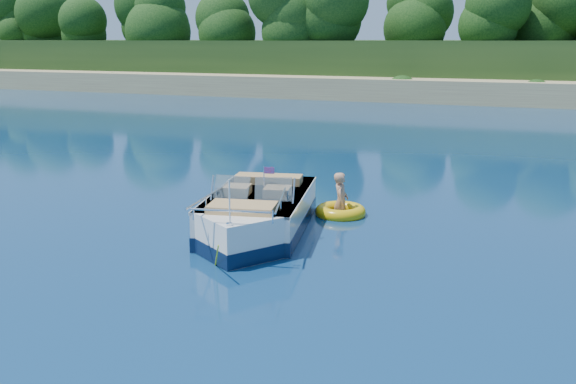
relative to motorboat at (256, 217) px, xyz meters
The scene contains 6 objects.
ground 5.09m from the motorboat, 52.98° to the right, with size 160.00×160.00×0.00m, color #0B294F.
shoreline 59.80m from the motorboat, 87.07° to the left, with size 170.00×59.00×6.00m.
treeline 37.45m from the motorboat, 85.21° to the left, with size 150.00×7.12×8.19m.
motorboat is the anchor object (origin of this frame).
tow_tube 2.47m from the motorboat, 59.16° to the left, with size 1.52×1.52×0.32m.
boy 2.53m from the motorboat, 60.17° to the left, with size 0.54×0.36×1.49m, color tan.
Camera 1 is at (2.44, -8.06, 4.10)m, focal length 40.00 mm.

